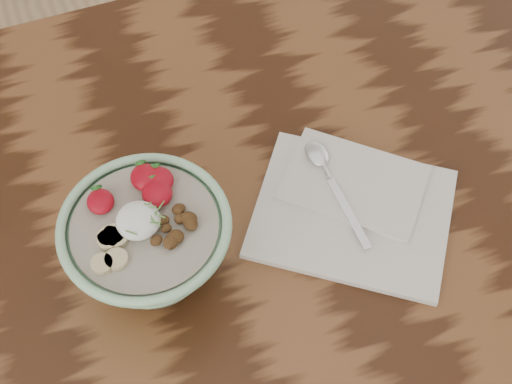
# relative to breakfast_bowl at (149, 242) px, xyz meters

# --- Properties ---
(table) EXTENTS (1.60, 0.90, 0.75)m
(table) POSITION_rel_breakfast_bowl_xyz_m (0.04, 0.05, -0.16)
(table) COLOR #331A0C
(table) RESTS_ON ground
(breakfast_bowl) EXTENTS (0.20, 0.20, 0.13)m
(breakfast_bowl) POSITION_rel_breakfast_bowl_xyz_m (0.00, 0.00, 0.00)
(breakfast_bowl) COLOR #99CEA2
(breakfast_bowl) RESTS_ON table
(napkin) EXTENTS (0.33, 0.32, 0.02)m
(napkin) POSITION_rel_breakfast_bowl_xyz_m (0.27, -0.01, -0.06)
(napkin) COLOR silver
(napkin) RESTS_ON table
(spoon) EXTENTS (0.03, 0.18, 0.01)m
(spoon) POSITION_rel_breakfast_bowl_xyz_m (0.26, 0.06, -0.05)
(spoon) COLOR silver
(spoon) RESTS_ON napkin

